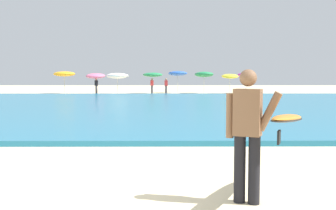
{
  "coord_description": "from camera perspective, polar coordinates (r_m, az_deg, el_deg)",
  "views": [
    {
      "loc": [
        1.09,
        -4.96,
        1.62
      ],
      "look_at": [
        1.15,
        2.46,
        1.1
      ],
      "focal_mm": 41.45,
      "sensor_mm": 36.0,
      "label": 1
    }
  ],
  "objects": [
    {
      "name": "beach_umbrella_4",
      "position": [
        41.74,
        1.44,
        4.67
      ],
      "size": [
        2.04,
        2.06,
        2.38
      ],
      "color": "beige",
      "rests_on": "ground"
    },
    {
      "name": "beach_umbrella_3",
      "position": [
        40.45,
        -2.25,
        4.47
      ],
      "size": [
        2.05,
        2.05,
        2.18
      ],
      "color": "beige",
      "rests_on": "ground"
    },
    {
      "name": "beach_umbrella_5",
      "position": [
        41.09,
        5.32,
        4.5
      ],
      "size": [
        1.98,
        2.01,
        2.33
      ],
      "color": "beige",
      "rests_on": "ground"
    },
    {
      "name": "sea",
      "position": [
        23.12,
        -3.12,
        0.16
      ],
      "size": [
        120.0,
        28.0,
        0.14
      ],
      "primitive_type": "cube",
      "color": "teal",
      "rests_on": "ground"
    },
    {
      "name": "beach_umbrella_1",
      "position": [
        39.96,
        -10.6,
        4.23
      ],
      "size": [
        1.92,
        1.96,
        2.17
      ],
      "color": "beige",
      "rests_on": "ground"
    },
    {
      "name": "ground_plane",
      "position": [
        5.33,
        -12.6,
        -13.8
      ],
      "size": [
        160.0,
        160.0,
        0.0
      ],
      "primitive_type": "plane",
      "color": "beige"
    },
    {
      "name": "beach_umbrella_0",
      "position": [
        41.45,
        -15.0,
        4.44
      ],
      "size": [
        2.2,
        2.21,
        2.31
      ],
      "color": "beige",
      "rests_on": "ground"
    },
    {
      "name": "surfer_with_board",
      "position": [
        5.03,
        14.04,
        -2.93
      ],
      "size": [
        1.31,
        2.21,
        1.73
      ],
      "color": "black",
      "rests_on": "ground"
    },
    {
      "name": "beach_umbrella_6",
      "position": [
        40.45,
        9.09,
        4.2
      ],
      "size": [
        1.74,
        1.78,
        2.09
      ],
      "color": "beige",
      "rests_on": "ground"
    },
    {
      "name": "beach_umbrella_7",
      "position": [
        41.31,
        11.43,
        4.36
      ],
      "size": [
        1.77,
        1.78,
        2.23
      ],
      "color": "beige",
      "rests_on": "ground"
    },
    {
      "name": "beachgoer_near_row_right",
      "position": [
        39.54,
        -10.49,
        2.82
      ],
      "size": [
        0.32,
        0.2,
        1.58
      ],
      "color": "#383842",
      "rests_on": "ground"
    },
    {
      "name": "beachgoer_near_row_left",
      "position": [
        38.36,
        -0.28,
        2.85
      ],
      "size": [
        0.32,
        0.2,
        1.58
      ],
      "color": "#383842",
      "rests_on": "ground"
    },
    {
      "name": "beachgoer_near_row_mid",
      "position": [
        39.86,
        -2.37,
        2.89
      ],
      "size": [
        0.32,
        0.2,
        1.58
      ],
      "color": "#383842",
      "rests_on": "ground"
    },
    {
      "name": "beach_umbrella_2",
      "position": [
        39.72,
        -7.45,
        4.28
      ],
      "size": [
        2.24,
        2.25,
        2.13
      ],
      "color": "beige",
      "rests_on": "ground"
    }
  ]
}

